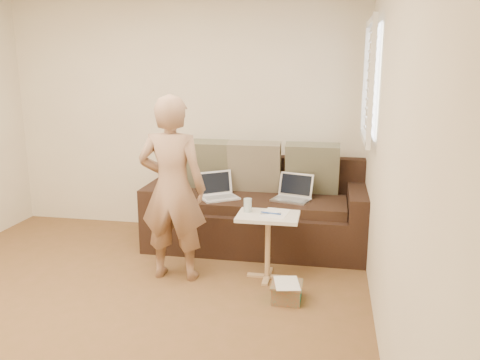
{
  "coord_description": "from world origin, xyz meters",
  "views": [
    {
      "loc": [
        1.63,
        -3.03,
        1.84
      ],
      "look_at": [
        0.8,
        1.4,
        0.78
      ],
      "focal_mm": 36.73,
      "sensor_mm": 36.0,
      "label": 1
    }
  ],
  "objects_px": {
    "side_table": "(268,246)",
    "striped_box": "(287,292)",
    "sofa": "(256,206)",
    "drinking_glass": "(248,205)",
    "laptop_white": "(219,199)",
    "person": "(172,189)",
    "laptop_silver": "(291,200)"
  },
  "relations": [
    {
      "from": "sofa",
      "to": "drinking_glass",
      "type": "distance_m",
      "value": 0.77
    },
    {
      "from": "laptop_silver",
      "to": "person",
      "type": "height_order",
      "value": "person"
    },
    {
      "from": "sofa",
      "to": "side_table",
      "type": "xyz_separation_m",
      "value": [
        0.22,
        -0.79,
        -0.13
      ]
    },
    {
      "from": "person",
      "to": "striped_box",
      "type": "bearing_deg",
      "value": 163.6
    },
    {
      "from": "striped_box",
      "to": "drinking_glass",
      "type": "bearing_deg",
      "value": 130.62
    },
    {
      "from": "laptop_white",
      "to": "person",
      "type": "distance_m",
      "value": 0.86
    },
    {
      "from": "laptop_silver",
      "to": "person",
      "type": "xyz_separation_m",
      "value": [
        -0.95,
        -0.84,
        0.29
      ]
    },
    {
      "from": "sofa",
      "to": "side_table",
      "type": "bearing_deg",
      "value": -74.1
    },
    {
      "from": "laptop_silver",
      "to": "person",
      "type": "relative_size",
      "value": 0.22
    },
    {
      "from": "laptop_silver",
      "to": "sofa",
      "type": "bearing_deg",
      "value": -174.9
    },
    {
      "from": "sofa",
      "to": "side_table",
      "type": "height_order",
      "value": "sofa"
    },
    {
      "from": "sofa",
      "to": "drinking_glass",
      "type": "bearing_deg",
      "value": -87.14
    },
    {
      "from": "person",
      "to": "side_table",
      "type": "height_order",
      "value": "person"
    },
    {
      "from": "person",
      "to": "side_table",
      "type": "bearing_deg",
      "value": -171.73
    },
    {
      "from": "person",
      "to": "striped_box",
      "type": "height_order",
      "value": "person"
    },
    {
      "from": "side_table",
      "to": "striped_box",
      "type": "xyz_separation_m",
      "value": [
        0.21,
        -0.41,
        -0.21
      ]
    },
    {
      "from": "laptop_white",
      "to": "drinking_glass",
      "type": "relative_size",
      "value": 3.03
    },
    {
      "from": "laptop_white",
      "to": "person",
      "type": "height_order",
      "value": "person"
    },
    {
      "from": "laptop_white",
      "to": "person",
      "type": "bearing_deg",
      "value": -141.93
    },
    {
      "from": "person",
      "to": "drinking_glass",
      "type": "relative_size",
      "value": 13.46
    },
    {
      "from": "sofa",
      "to": "person",
      "type": "bearing_deg",
      "value": -122.62
    },
    {
      "from": "side_table",
      "to": "striped_box",
      "type": "distance_m",
      "value": 0.51
    },
    {
      "from": "side_table",
      "to": "striped_box",
      "type": "relative_size",
      "value": 2.39
    },
    {
      "from": "person",
      "to": "drinking_glass",
      "type": "bearing_deg",
      "value": -164.85
    },
    {
      "from": "side_table",
      "to": "striped_box",
      "type": "height_order",
      "value": "side_table"
    },
    {
      "from": "drinking_glass",
      "to": "side_table",
      "type": "bearing_deg",
      "value": -14.57
    },
    {
      "from": "drinking_glass",
      "to": "striped_box",
      "type": "height_order",
      "value": "drinking_glass"
    },
    {
      "from": "side_table",
      "to": "drinking_glass",
      "type": "relative_size",
      "value": 4.86
    },
    {
      "from": "laptop_silver",
      "to": "side_table",
      "type": "bearing_deg",
      "value": -84.42
    },
    {
      "from": "striped_box",
      "to": "laptop_white",
      "type": "bearing_deg",
      "value": 126.63
    },
    {
      "from": "laptop_white",
      "to": "side_table",
      "type": "distance_m",
      "value": 0.9
    },
    {
      "from": "drinking_glass",
      "to": "person",
      "type": "bearing_deg",
      "value": -164.01
    }
  ]
}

